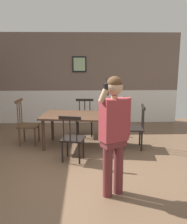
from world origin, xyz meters
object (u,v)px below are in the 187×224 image
object	(u,v)px
dining_table	(79,118)
chair_near_window	(72,138)
chair_by_doorway	(85,118)
person_figure	(114,129)
chair_opposite_corner	(27,124)
chair_at_table_head	(134,127)

from	to	relation	value
dining_table	chair_near_window	bearing A→B (deg)	-98.04
chair_by_doorway	person_figure	bearing A→B (deg)	99.28
chair_opposite_corner	chair_at_table_head	bearing A→B (deg)	86.60
dining_table	chair_by_doorway	world-z (taller)	chair_by_doorway
chair_at_table_head	person_figure	xyz separation A→B (m)	(-0.67, -1.96, 0.53)
dining_table	person_figure	size ratio (longest dim) A/B	1.02
chair_near_window	chair_by_doorway	distance (m)	1.73
chair_near_window	chair_at_table_head	size ratio (longest dim) A/B	0.96
chair_at_table_head	chair_opposite_corner	distance (m)	2.43
chair_at_table_head	dining_table	bearing A→B (deg)	88.45
person_figure	dining_table	bearing A→B (deg)	-103.43
dining_table	person_figure	world-z (taller)	person_figure
chair_opposite_corner	chair_near_window	bearing A→B (deg)	51.16
chair_by_doorway	person_figure	world-z (taller)	person_figure
chair_near_window	chair_by_doorway	world-z (taller)	chair_near_window
chair_by_doorway	dining_table	bearing A→B (deg)	83.78
chair_at_table_head	chair_opposite_corner	bearing A→B (deg)	88.49
dining_table	chair_near_window	size ratio (longest dim) A/B	1.91
chair_at_table_head	chair_by_doorway	bearing A→B (deg)	53.12
chair_by_doorway	chair_opposite_corner	distance (m)	1.49
dining_table	chair_opposite_corner	distance (m)	1.23
chair_at_table_head	person_figure	world-z (taller)	person_figure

